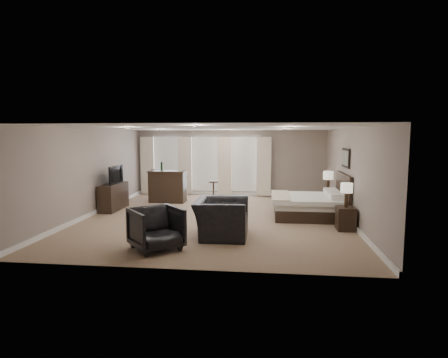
# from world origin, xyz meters

# --- Properties ---
(room) EXTENTS (7.60, 8.60, 2.64)m
(room) POSITION_xyz_m (0.00, 0.00, 1.30)
(room) COLOR #846B54
(room) RESTS_ON ground
(window_bay) EXTENTS (5.25, 0.20, 2.30)m
(window_bay) POSITION_xyz_m (-1.00, 4.11, 1.20)
(window_bay) COLOR silver
(window_bay) RESTS_ON room
(bed) EXTENTS (2.03, 1.94, 1.29)m
(bed) POSITION_xyz_m (2.58, 0.46, 0.65)
(bed) COLOR silver
(bed) RESTS_ON ground
(nightstand_near) EXTENTS (0.44, 0.54, 0.59)m
(nightstand_near) POSITION_xyz_m (3.47, -0.99, 0.29)
(nightstand_near) COLOR black
(nightstand_near) RESTS_ON ground
(nightstand_far) EXTENTS (0.41, 0.50, 0.55)m
(nightstand_far) POSITION_xyz_m (3.47, 1.91, 0.27)
(nightstand_far) COLOR black
(nightstand_far) RESTS_ON ground
(lamp_near) EXTENTS (0.30, 0.30, 0.62)m
(lamp_near) POSITION_xyz_m (3.47, -0.99, 0.89)
(lamp_near) COLOR beige
(lamp_near) RESTS_ON nightstand_near
(lamp_far) EXTENTS (0.33, 0.33, 0.68)m
(lamp_far) POSITION_xyz_m (3.47, 1.91, 0.89)
(lamp_far) COLOR beige
(lamp_far) RESTS_ON nightstand_far
(wall_art) EXTENTS (0.04, 0.96, 0.56)m
(wall_art) POSITION_xyz_m (3.70, 0.46, 1.75)
(wall_art) COLOR slate
(wall_art) RESTS_ON room
(dresser) EXTENTS (0.47, 1.45, 0.84)m
(dresser) POSITION_xyz_m (-3.45, 0.86, 0.42)
(dresser) COLOR black
(dresser) RESTS_ON ground
(tv) EXTENTS (0.59, 1.02, 0.13)m
(tv) POSITION_xyz_m (-3.45, 0.86, 0.91)
(tv) COLOR black
(tv) RESTS_ON dresser
(armchair_near) EXTENTS (0.90, 1.38, 1.20)m
(armchair_near) POSITION_xyz_m (0.42, -1.99, 0.60)
(armchair_near) COLOR black
(armchair_near) RESTS_ON ground
(armchair_far) EXTENTS (1.31, 1.30, 0.99)m
(armchair_far) POSITION_xyz_m (-0.82, -3.14, 0.49)
(armchair_far) COLOR black
(armchair_far) RESTS_ON ground
(bar_counter) EXTENTS (1.32, 0.68, 1.15)m
(bar_counter) POSITION_xyz_m (-2.07, 2.41, 0.57)
(bar_counter) COLOR black
(bar_counter) RESTS_ON ground
(bar_stool_left) EXTENTS (0.42, 0.42, 0.85)m
(bar_stool_left) POSITION_xyz_m (-1.72, 3.15, 0.43)
(bar_stool_left) COLOR black
(bar_stool_left) RESTS_ON ground
(bar_stool_right) EXTENTS (0.39, 0.39, 0.74)m
(bar_stool_right) POSITION_xyz_m (-0.47, 2.82, 0.37)
(bar_stool_right) COLOR black
(bar_stool_right) RESTS_ON ground
(desk_chair) EXTENTS (0.73, 0.73, 1.15)m
(desk_chair) POSITION_xyz_m (-2.49, 3.03, 0.58)
(desk_chair) COLOR black
(desk_chair) RESTS_ON ground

